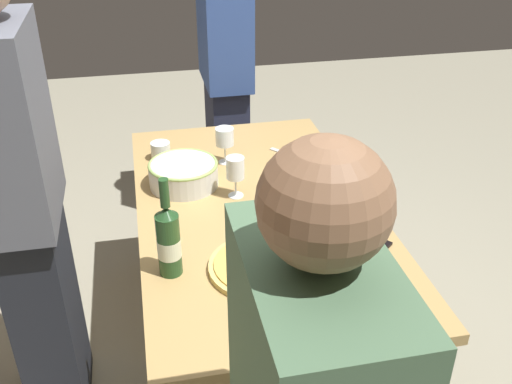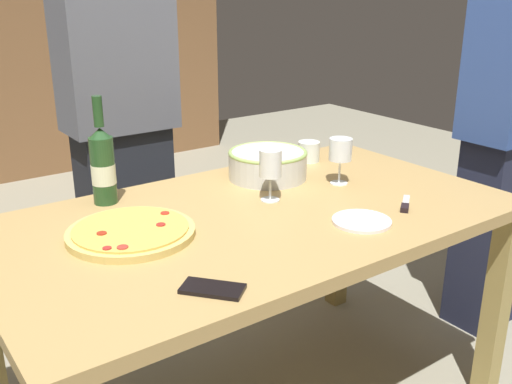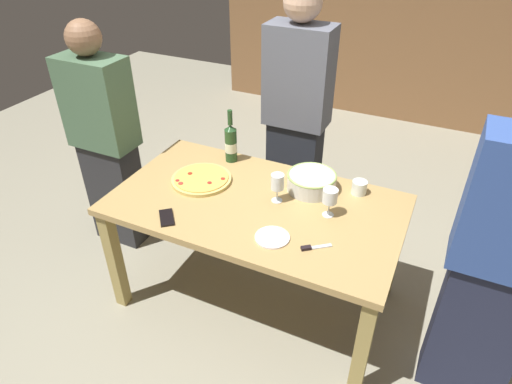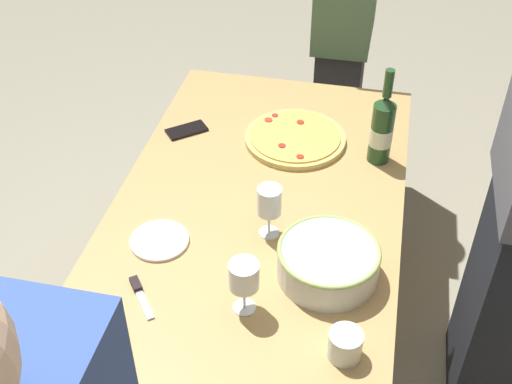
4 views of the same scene
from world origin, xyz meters
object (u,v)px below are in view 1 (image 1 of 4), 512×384
at_px(serving_bowl, 184,173).
at_px(cup_amber, 161,151).
at_px(wine_bottle, 169,240).
at_px(pizza_knife, 288,154).
at_px(person_guest_right, 23,208).
at_px(person_host, 226,78).
at_px(dining_table, 256,227).
at_px(wine_glass_by_bottle, 235,170).
at_px(side_plate, 303,175).
at_px(pizza, 263,266).
at_px(wine_glass_near_pizza, 225,138).
at_px(cell_phone, 374,249).

bearing_deg(serving_bowl, cup_amber, 16.33).
relative_size(wine_bottle, pizza_knife, 2.53).
bearing_deg(cup_amber, person_guest_right, 139.54).
bearing_deg(person_host, person_guest_right, -30.76).
relative_size(dining_table, person_host, 0.95).
height_order(wine_glass_by_bottle, side_plate, wine_glass_by_bottle).
bearing_deg(person_guest_right, wine_bottle, -34.81).
height_order(pizza, wine_bottle, wine_bottle).
bearing_deg(wine_glass_near_pizza, wine_bottle, 158.02).
bearing_deg(wine_bottle, dining_table, -46.06).
bearing_deg(serving_bowl, dining_table, -132.67).
bearing_deg(dining_table, wine_glass_near_pizza, 7.82).
distance_m(cup_amber, pizza_knife, 0.57).
xyz_separation_m(wine_glass_near_pizza, side_plate, (-0.19, -0.30, -0.12)).
relative_size(wine_bottle, person_guest_right, 0.20).
distance_m(dining_table, wine_glass_near_pizza, 0.45).
distance_m(wine_bottle, wine_glass_by_bottle, 0.53).
height_order(side_plate, person_guest_right, person_guest_right).
bearing_deg(side_plate, dining_table, 129.79).
xyz_separation_m(cup_amber, cell_phone, (-0.85, -0.66, -0.03)).
height_order(wine_glass_near_pizza, cell_phone, wine_glass_near_pizza).
distance_m(side_plate, person_guest_right, 1.11).
bearing_deg(person_host, wine_glass_near_pizza, -5.61).
bearing_deg(cup_amber, wine_glass_near_pizza, -108.98).
xyz_separation_m(wine_glass_near_pizza, cell_phone, (-0.76, -0.39, -0.12)).
bearing_deg(person_host, dining_table, 0.00).
xyz_separation_m(cell_phone, person_guest_right, (0.28, 1.15, 0.14)).
bearing_deg(side_plate, wine_glass_by_bottle, 108.90).
relative_size(serving_bowl, cup_amber, 3.32).
xyz_separation_m(pizza, wine_bottle, (0.05, 0.29, 0.11)).
bearing_deg(wine_glass_near_pizza, dining_table, -172.18).
relative_size(serving_bowl, pizza_knife, 2.08).
distance_m(serving_bowl, wine_bottle, 0.58).
bearing_deg(cell_phone, wine_bottle, -131.67).
xyz_separation_m(cell_phone, person_host, (1.58, 0.25, 0.09)).
xyz_separation_m(wine_bottle, cup_amber, (0.83, -0.02, -0.09)).
bearing_deg(dining_table, pizza, 171.43).
bearing_deg(cell_phone, cup_amber, 178.09).
bearing_deg(wine_glass_by_bottle, cup_amber, 34.30).
height_order(wine_glass_near_pizza, person_guest_right, person_guest_right).
relative_size(wine_glass_by_bottle, cell_phone, 1.18).
bearing_deg(cup_amber, pizza_knife, -98.34).
relative_size(wine_glass_by_bottle, person_guest_right, 0.10).
bearing_deg(cell_phone, pizza_knife, 147.70).
bearing_deg(wine_glass_near_pizza, cell_phone, -152.85).
relative_size(pizza, person_guest_right, 0.20).
bearing_deg(person_guest_right, person_host, 49.74).
distance_m(cup_amber, cell_phone, 1.08).
xyz_separation_m(wine_glass_by_bottle, person_guest_right, (-0.18, 0.75, 0.03)).
distance_m(serving_bowl, wine_glass_near_pizza, 0.27).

